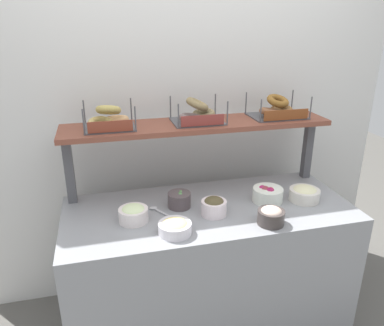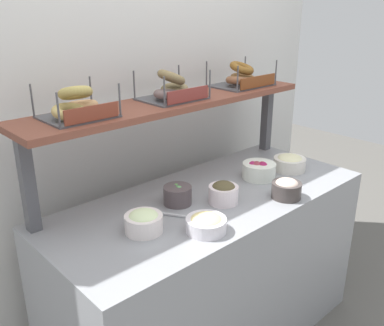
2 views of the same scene
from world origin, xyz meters
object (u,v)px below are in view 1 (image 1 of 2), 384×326
at_px(serving_spoon_near_plate, 158,210).
at_px(bowl_beet_salad, 268,194).
at_px(bagel_basket_sesame, 109,120).
at_px(bagel_basket_cinnamon_raisin, 277,109).
at_px(bowl_tuna_salad, 271,216).
at_px(bowl_scallion_spread, 133,213).
at_px(bowl_potato_salad, 304,193).
at_px(bowl_chocolate_spread, 214,206).
at_px(bowl_egg_salad, 175,227).
at_px(bagel_basket_poppy, 198,114).
at_px(bowl_veggie_mix, 179,200).

bearing_deg(serving_spoon_near_plate, bowl_beet_salad, -2.95).
bearing_deg(bagel_basket_sesame, bagel_basket_cinnamon_raisin, 0.29).
distance_m(bowl_tuna_salad, bowl_scallion_spread, 0.72).
xyz_separation_m(bowl_potato_salad, bowl_chocolate_spread, (-0.57, -0.03, 0.01)).
xyz_separation_m(serving_spoon_near_plate, bagel_basket_sesame, (-0.22, 0.25, 0.47)).
distance_m(bowl_chocolate_spread, bagel_basket_cinnamon_raisin, 0.76).
relative_size(bowl_potato_salad, bagel_basket_cinnamon_raisin, 0.53).
height_order(bowl_potato_salad, bowl_chocolate_spread, bowl_chocolate_spread).
relative_size(bowl_tuna_salad, bagel_basket_sesame, 0.50).
bearing_deg(bowl_scallion_spread, serving_spoon_near_plate, 28.09).
bearing_deg(bowl_beet_salad, bagel_basket_cinnamon_raisin, 60.27).
height_order(bowl_scallion_spread, bagel_basket_sesame, bagel_basket_sesame).
relative_size(bowl_chocolate_spread, bagel_basket_cinnamon_raisin, 0.41).
bearing_deg(bowl_egg_salad, bowl_chocolate_spread, 28.87).
bearing_deg(bagel_basket_sesame, serving_spoon_near_plate, -48.39).
height_order(bowl_potato_salad, bagel_basket_poppy, bagel_basket_poppy).
height_order(bowl_chocolate_spread, bagel_basket_cinnamon_raisin, bagel_basket_cinnamon_raisin).
bearing_deg(bowl_egg_salad, bagel_basket_sesame, 118.46).
distance_m(bowl_chocolate_spread, bagel_basket_poppy, 0.56).
bearing_deg(bowl_beet_salad, bagel_basket_sesame, 162.03).
bearing_deg(bowl_beet_salad, bowl_chocolate_spread, -167.81).
distance_m(bowl_egg_salad, bowl_scallion_spread, 0.25).
bearing_deg(bowl_egg_salad, bowl_tuna_salad, -3.52).
height_order(bowl_scallion_spread, bowl_veggie_mix, bowl_scallion_spread).
height_order(bowl_potato_salad, bowl_veggie_mix, same).
xyz_separation_m(bowl_beet_salad, bagel_basket_cinnamon_raisin, (0.16, 0.29, 0.43)).
bearing_deg(bowl_scallion_spread, bagel_basket_sesame, 103.77).
xyz_separation_m(bowl_potato_salad, bowl_beet_salad, (-0.22, 0.04, 0.00)).
bearing_deg(bagel_basket_cinnamon_raisin, bowl_scallion_spread, -160.97).
relative_size(bowl_beet_salad, serving_spoon_near_plate, 1.12).
relative_size(bowl_tuna_salad, bowl_veggie_mix, 1.07).
bearing_deg(bowl_beet_salad, bagel_basket_poppy, 141.09).
distance_m(serving_spoon_near_plate, bagel_basket_cinnamon_raisin, 0.97).
relative_size(bowl_beet_salad, bowl_scallion_spread, 1.12).
bearing_deg(bowl_chocolate_spread, bagel_basket_cinnamon_raisin, 35.03).
relative_size(bowl_egg_salad, bowl_chocolate_spread, 1.20).
relative_size(bagel_basket_sesame, bagel_basket_cinnamon_raisin, 0.83).
bearing_deg(bowl_potato_salad, serving_spoon_near_plate, 175.04).
height_order(bowl_veggie_mix, serving_spoon_near_plate, bowl_veggie_mix).
bearing_deg(bowl_scallion_spread, bowl_beet_salad, 3.04).
bearing_deg(bowl_egg_salad, bowl_beet_salad, 19.46).
distance_m(bowl_chocolate_spread, bowl_veggie_mix, 0.21).
bearing_deg(bowl_tuna_salad, bagel_basket_poppy, 116.05).
bearing_deg(bagel_basket_poppy, bowl_beet_salad, -38.91).
xyz_separation_m(bowl_veggie_mix, serving_spoon_near_plate, (-0.13, -0.03, -0.04)).
distance_m(bowl_scallion_spread, bagel_basket_poppy, 0.69).
bearing_deg(bowl_beet_salad, serving_spoon_near_plate, 177.05).
bearing_deg(bowl_egg_salad, serving_spoon_near_plate, 100.89).
bearing_deg(bowl_scallion_spread, bagel_basket_poppy, 36.61).
relative_size(bowl_scallion_spread, bagel_basket_cinnamon_raisin, 0.47).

